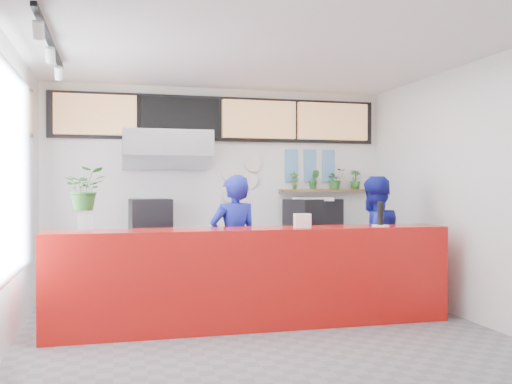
{
  "coord_description": "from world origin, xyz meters",
  "views": [
    {
      "loc": [
        -1.53,
        -5.75,
        1.57
      ],
      "look_at": [
        0.1,
        0.7,
        1.5
      ],
      "focal_mm": 40.0,
      "sensor_mm": 36.0,
      "label": 1
    }
  ],
  "objects_px": {
    "staff_center": "(234,245)",
    "staff_right": "(374,243)",
    "service_counter": "(254,277)",
    "pepper_mill": "(381,213)",
    "panini_oven": "(150,217)",
    "espresso_machine": "(313,215)"
  },
  "relations": [
    {
      "from": "service_counter",
      "to": "staff_right",
      "type": "relative_size",
      "value": 2.66
    },
    {
      "from": "service_counter",
      "to": "pepper_mill",
      "type": "xyz_separation_m",
      "value": [
        1.51,
        -0.07,
        0.7
      ]
    },
    {
      "from": "staff_center",
      "to": "staff_right",
      "type": "relative_size",
      "value": 1.01
    },
    {
      "from": "pepper_mill",
      "to": "staff_right",
      "type": "bearing_deg",
      "value": 72.31
    },
    {
      "from": "staff_right",
      "to": "espresso_machine",
      "type": "bearing_deg",
      "value": -89.76
    },
    {
      "from": "espresso_machine",
      "to": "staff_right",
      "type": "relative_size",
      "value": 0.44
    },
    {
      "from": "espresso_machine",
      "to": "staff_right",
      "type": "bearing_deg",
      "value": -97.26
    },
    {
      "from": "panini_oven",
      "to": "staff_center",
      "type": "bearing_deg",
      "value": -54.83
    },
    {
      "from": "panini_oven",
      "to": "espresso_machine",
      "type": "xyz_separation_m",
      "value": [
        2.37,
        0.0,
        -0.01
      ]
    },
    {
      "from": "staff_right",
      "to": "pepper_mill",
      "type": "relative_size",
      "value": 6.21
    },
    {
      "from": "staff_center",
      "to": "pepper_mill",
      "type": "bearing_deg",
      "value": 144.57
    },
    {
      "from": "espresso_machine",
      "to": "staff_right",
      "type": "distance_m",
      "value": 1.41
    },
    {
      "from": "panini_oven",
      "to": "staff_center",
      "type": "relative_size",
      "value": 0.32
    },
    {
      "from": "staff_center",
      "to": "espresso_machine",
      "type": "bearing_deg",
      "value": -152.52
    },
    {
      "from": "pepper_mill",
      "to": "panini_oven",
      "type": "bearing_deg",
      "value": 143.51
    },
    {
      "from": "service_counter",
      "to": "pepper_mill",
      "type": "height_order",
      "value": "pepper_mill"
    },
    {
      "from": "panini_oven",
      "to": "espresso_machine",
      "type": "distance_m",
      "value": 2.37
    },
    {
      "from": "panini_oven",
      "to": "staff_right",
      "type": "distance_m",
      "value": 3.03
    },
    {
      "from": "service_counter",
      "to": "panini_oven",
      "type": "xyz_separation_m",
      "value": [
        -1.02,
        1.8,
        0.59
      ]
    },
    {
      "from": "service_counter",
      "to": "staff_center",
      "type": "relative_size",
      "value": 2.64
    },
    {
      "from": "espresso_machine",
      "to": "staff_center",
      "type": "bearing_deg",
      "value": -162.15
    },
    {
      "from": "staff_center",
      "to": "panini_oven",
      "type": "bearing_deg",
      "value": -62.47
    }
  ]
}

